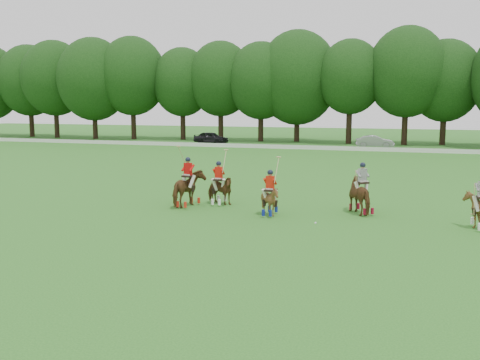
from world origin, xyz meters
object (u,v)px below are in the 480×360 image
(polo_red_c, at_px, (270,200))
(polo_ball, at_px, (315,223))
(car_mid, at_px, (375,142))
(polo_red_b, at_px, (219,189))
(polo_red_a, at_px, (188,189))
(polo_stripe_a, at_px, (362,195))
(car_left, at_px, (211,138))

(polo_red_c, height_order, polo_ball, polo_red_c)
(car_mid, xyz_separation_m, polo_red_b, (-4.96, -37.60, 0.07))
(polo_red_a, bearing_deg, car_mid, 80.90)
(polo_stripe_a, height_order, polo_ball, polo_stripe_a)
(car_left, relative_size, polo_red_a, 1.48)
(polo_stripe_a, bearing_deg, car_left, 120.33)
(car_left, bearing_deg, polo_stripe_a, -142.27)
(polo_red_a, xyz_separation_m, polo_red_b, (1.23, 1.00, -0.13))
(car_mid, bearing_deg, car_left, 82.79)
(polo_red_b, bearing_deg, polo_red_a, -140.92)
(car_mid, bearing_deg, polo_red_b, 165.28)
(car_left, bearing_deg, polo_red_a, -152.99)
(car_left, xyz_separation_m, polo_ball, (20.39, -40.46, -0.71))
(car_left, distance_m, car_mid, 19.93)
(car_mid, bearing_deg, polo_red_c, 170.15)
(polo_red_a, relative_size, polo_stripe_a, 1.26)
(car_left, height_order, polo_red_a, polo_red_a)
(car_mid, relative_size, polo_red_a, 1.42)
(car_mid, xyz_separation_m, polo_ball, (0.46, -40.46, -0.65))
(car_mid, xyz_separation_m, polo_red_a, (-6.18, -38.60, 0.20))
(polo_red_a, bearing_deg, polo_ball, -15.67)
(car_mid, height_order, polo_ball, car_mid)
(polo_red_a, height_order, polo_red_c, polo_red_a)
(car_left, relative_size, polo_red_c, 1.68)
(polo_red_c, relative_size, polo_ball, 29.29)
(car_mid, height_order, polo_red_b, polo_red_b)
(polo_ball, bearing_deg, polo_stripe_a, 60.15)
(polo_red_c, bearing_deg, polo_red_b, 149.85)
(polo_red_b, bearing_deg, polo_red_c, -30.15)
(car_mid, height_order, polo_red_a, polo_red_a)
(polo_red_b, distance_m, polo_ball, 6.16)
(car_left, bearing_deg, polo_ball, -145.85)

